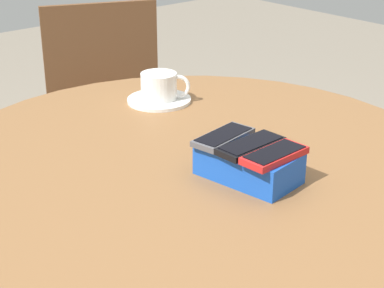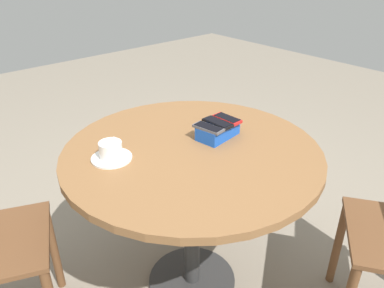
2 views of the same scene
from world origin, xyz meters
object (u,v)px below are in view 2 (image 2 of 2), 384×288
at_px(phone_black, 218,123).
at_px(coffee_cup, 111,149).
at_px(phone_box, 218,131).
at_px(round_table, 192,172).
at_px(phone_gray, 209,128).
at_px(phone_red, 227,119).
at_px(saucer, 112,158).

bearing_deg(phone_black, coffee_cup, -17.11).
xyz_separation_m(phone_box, phone_black, (-0.00, -0.00, 0.03)).
xyz_separation_m(round_table, phone_box, (-0.14, -0.01, 0.14)).
relative_size(phone_gray, coffee_cup, 1.34).
bearing_deg(phone_gray, round_table, -1.90).
relative_size(phone_box, coffee_cup, 1.89).
height_order(phone_red, coffee_cup, same).
distance_m(round_table, saucer, 0.33).
bearing_deg(phone_red, phone_box, 3.53).
height_order(phone_black, phone_gray, same).
bearing_deg(phone_red, round_table, 2.66).
height_order(phone_box, coffee_cup, coffee_cup).
bearing_deg(phone_black, saucer, -16.80).
xyz_separation_m(phone_gray, coffee_cup, (0.36, -0.14, -0.02)).
distance_m(phone_gray, coffee_cup, 0.39).
bearing_deg(phone_gray, phone_box, -171.58).
distance_m(phone_box, phone_black, 0.03).
distance_m(phone_box, coffee_cup, 0.44).
bearing_deg(phone_black, round_table, 3.39).
relative_size(round_table, coffee_cup, 10.28).
xyz_separation_m(phone_black, saucer, (0.42, -0.13, -0.06)).
relative_size(phone_box, phone_black, 1.41).
distance_m(phone_box, saucer, 0.44).
bearing_deg(phone_box, saucer, -17.17).
distance_m(round_table, coffee_cup, 0.34).
relative_size(round_table, saucer, 6.69).
bearing_deg(phone_box, phone_black, -102.07).
relative_size(phone_red, phone_black, 0.94).
height_order(round_table, phone_red, phone_red).
distance_m(phone_black, coffee_cup, 0.44).
bearing_deg(saucer, phone_gray, 159.01).
relative_size(phone_box, phone_red, 1.50).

